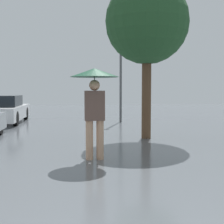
# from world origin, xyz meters

# --- Properties ---
(pedestrian) EXTENTS (1.03, 1.03, 1.93)m
(pedestrian) POSITION_xyz_m (0.30, 5.73, 1.50)
(pedestrian) COLOR tan
(pedestrian) RESTS_ON ground_plane
(parked_car_farthest) EXTENTS (1.65, 4.51, 1.23)m
(parked_car_farthest) POSITION_xyz_m (-3.24, 13.73, 0.57)
(parked_car_farthest) COLOR silver
(parked_car_farthest) RESTS_ON ground_plane
(tree) EXTENTS (2.51, 2.51, 4.76)m
(tree) POSITION_xyz_m (2.07, 8.46, 3.48)
(tree) COLOR brown
(tree) RESTS_ON ground_plane
(street_lamp) EXTENTS (0.26, 0.26, 4.53)m
(street_lamp) POSITION_xyz_m (2.04, 13.38, 2.72)
(street_lamp) COLOR #515456
(street_lamp) RESTS_ON ground_plane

